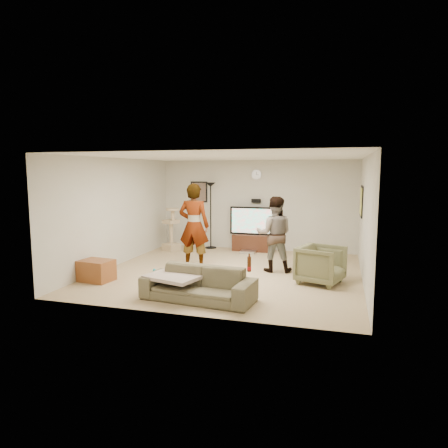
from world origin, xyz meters
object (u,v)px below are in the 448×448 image
(floor_lamp, at_px, (211,216))
(armchair, at_px, (321,265))
(tv_stand, at_px, (253,243))
(person_left, at_px, (194,226))
(cat_tree, at_px, (171,229))
(tv, at_px, (253,221))
(sofa, at_px, (198,284))
(person_right, at_px, (274,234))
(beer_bottle, at_px, (249,264))
(side_table, at_px, (96,271))

(floor_lamp, distance_m, armchair, 4.37)
(tv_stand, xyz_separation_m, person_left, (-0.88, -2.30, 0.74))
(cat_tree, bearing_deg, person_left, -52.10)
(tv, bearing_deg, sofa, -89.67)
(sofa, relative_size, armchair, 2.34)
(tv_stand, bearing_deg, person_right, -66.24)
(person_left, xyz_separation_m, armchair, (2.85, -0.55, -0.59))
(person_right, xyz_separation_m, beer_bottle, (-0.02, -2.38, -0.14))
(tv_stand, distance_m, side_table, 4.59)
(tv_stand, distance_m, cat_tree, 2.30)
(tv_stand, height_order, cat_tree, cat_tree)
(beer_bottle, xyz_separation_m, side_table, (-3.28, 0.57, -0.48))
(sofa, height_order, side_table, sofa)
(person_right, bearing_deg, tv, -74.07)
(tv, bearing_deg, person_left, -110.83)
(tv_stand, height_order, side_table, tv_stand)
(beer_bottle, distance_m, armchair, 2.00)
(floor_lamp, bearing_deg, person_right, -44.82)
(tv_stand, relative_size, cat_tree, 0.92)
(beer_bottle, height_order, side_table, beer_bottle)
(sofa, distance_m, armchair, 2.56)
(floor_lamp, distance_m, side_table, 4.19)
(tv, height_order, armchair, tv)
(tv_stand, height_order, sofa, sofa)
(tv_stand, relative_size, person_right, 0.66)
(tv_stand, height_order, beer_bottle, beer_bottle)
(sofa, bearing_deg, side_table, 171.93)
(cat_tree, relative_size, person_left, 0.62)
(side_table, bearing_deg, sofa, -13.44)
(sofa, height_order, armchair, armchair)
(tv_stand, distance_m, person_right, 2.40)
(person_right, bearing_deg, cat_tree, -33.62)
(person_right, xyz_separation_m, side_table, (-3.30, -1.81, -0.62))
(armchair, height_order, side_table, armchair)
(person_left, xyz_separation_m, beer_bottle, (1.79, -2.20, -0.28))
(person_right, bearing_deg, sofa, 61.20)
(cat_tree, bearing_deg, tv_stand, 15.84)
(armchair, bearing_deg, sofa, 148.50)
(floor_lamp, xyz_separation_m, person_left, (0.37, -2.35, 0.03))
(cat_tree, bearing_deg, sofa, -60.36)
(person_left, relative_size, side_table, 3.03)
(cat_tree, xyz_separation_m, beer_bottle, (3.10, -3.88, 0.09))
(cat_tree, bearing_deg, person_right, -25.79)
(tv_stand, relative_size, sofa, 0.57)
(tv_stand, xyz_separation_m, side_table, (-2.36, -3.93, -0.02))
(floor_lamp, height_order, sofa, floor_lamp)
(tv_stand, xyz_separation_m, sofa, (0.03, -4.50, 0.05))
(person_left, bearing_deg, beer_bottle, 126.54)
(tv_stand, xyz_separation_m, beer_bottle, (0.91, -4.50, 0.46))
(cat_tree, height_order, side_table, cat_tree)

